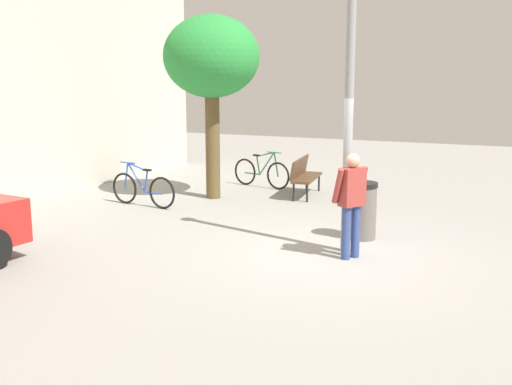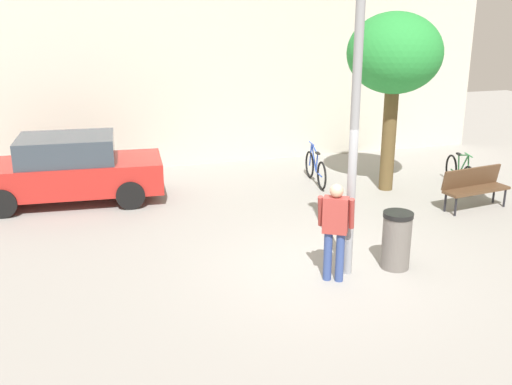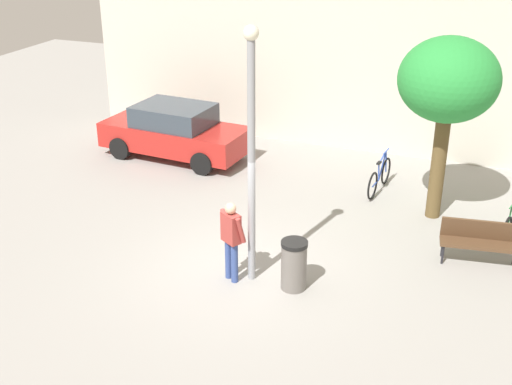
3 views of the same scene
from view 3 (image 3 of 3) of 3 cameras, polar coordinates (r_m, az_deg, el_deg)
ground_plane at (r=13.52m, az=-1.16°, el=-6.83°), size 36.00×36.00×0.00m
building_facade at (r=20.18m, az=8.40°, el=13.73°), size 16.00×2.00×6.71m
lamppost at (r=12.08m, az=-0.40°, el=4.03°), size 0.28×0.28×4.98m
person_by_lamppost at (r=12.80m, az=-2.14°, el=-3.78°), size 0.62×0.50×1.67m
park_bench at (r=14.36m, az=18.75°, el=-3.77°), size 1.65×0.70×0.92m
plaza_tree at (r=15.20m, az=16.22°, el=9.09°), size 2.21×2.21×4.24m
bicycle_blue at (r=17.20m, az=10.58°, el=1.32°), size 0.24×1.80×0.97m
parked_car_red at (r=19.16m, az=-7.01°, el=5.24°), size 4.32×2.07×1.55m
trash_bin at (r=12.77m, az=3.28°, el=-6.23°), size 0.52×0.52×1.02m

